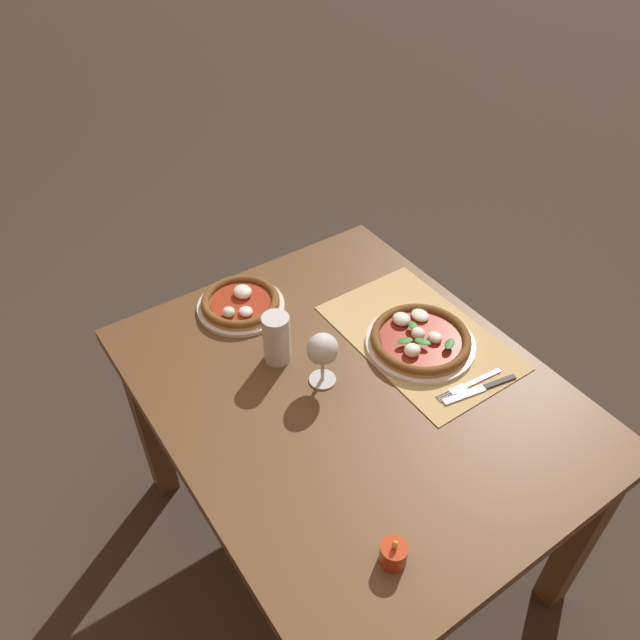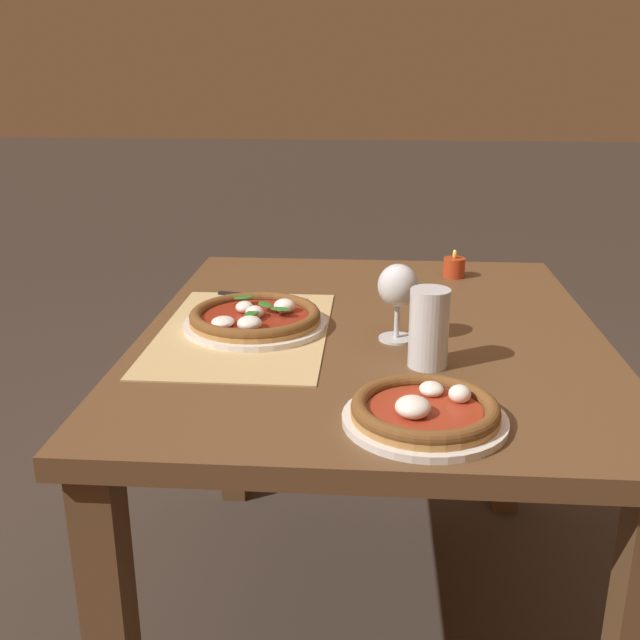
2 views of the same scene
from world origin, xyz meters
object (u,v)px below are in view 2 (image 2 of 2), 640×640
object	(u,v)px
pizza_far	(425,412)
pint_glass	(429,330)
pizza_near	(255,318)
wine_glass	(398,289)
knife	(262,296)
votive_candle	(454,268)
fork	(265,300)

from	to	relation	value
pizza_far	pint_glass	world-z (taller)	pint_glass
pizza_near	wine_glass	size ratio (longest dim) A/B	1.92
pint_glass	knife	size ratio (longest dim) A/B	0.68
pizza_near	wine_glass	world-z (taller)	wine_glass
pizza_near	pint_glass	distance (m)	0.39
wine_glass	votive_candle	xyz separation A→B (m)	(-0.48, 0.16, -0.08)
knife	pizza_far	bearing A→B (deg)	28.91
pizza_near	fork	xyz separation A→B (m)	(-0.18, -0.01, -0.02)
fork	pizza_far	bearing A→B (deg)	29.18
pint_glass	fork	distance (m)	0.51
wine_glass	pint_glass	world-z (taller)	wine_glass
wine_glass	fork	xyz separation A→B (m)	(-0.23, -0.30, -0.10)
fork	knife	world-z (taller)	knife
knife	votive_candle	world-z (taller)	votive_candle
fork	knife	xyz separation A→B (m)	(-0.03, -0.01, 0.00)
pizza_far	wine_glass	world-z (taller)	wine_glass
fork	wine_glass	bearing A→B (deg)	52.51
pizza_near	pizza_far	xyz separation A→B (m)	(0.41, 0.33, -0.00)
pizza_near	votive_candle	size ratio (longest dim) A/B	4.12
knife	votive_candle	distance (m)	0.52
fork	pizza_near	bearing A→B (deg)	1.80
pizza_far	pint_glass	distance (m)	0.24
pizza_near	pint_glass	bearing A→B (deg)	62.74
pizza_far	votive_candle	size ratio (longest dim) A/B	3.52
pizza_near	votive_candle	bearing A→B (deg)	133.97
pizza_far	votive_candle	bearing A→B (deg)	171.69
knife	pizza_near	bearing A→B (deg)	4.60
pizza_far	knife	world-z (taller)	pizza_far
wine_glass	fork	bearing A→B (deg)	-127.49
pizza_near	pizza_far	distance (m)	0.52
pint_glass	wine_glass	bearing A→B (deg)	-158.23
pizza_far	fork	distance (m)	0.68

